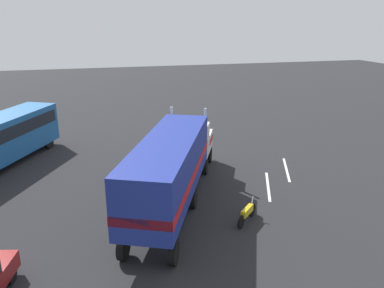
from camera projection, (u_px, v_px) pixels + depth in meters
The scene contains 6 objects.
ground_plane at pixel (192, 163), 27.85m from camera, with size 120.00×120.00×0.00m, color #232326.
lane_stripe_near at pixel (268, 186), 24.04m from camera, with size 4.40×0.16×0.01m, color silver.
lane_stripe_mid at pixel (286, 169), 26.69m from camera, with size 4.40×0.16×0.01m, color silver.
semi_truck at pixel (173, 162), 20.86m from camera, with size 13.91×8.18×4.50m.
person_bystander at pixel (132, 197), 20.54m from camera, with size 0.40×0.48×1.63m.
motorcycle at pixel (247, 213), 19.69m from camera, with size 1.55×1.58×1.12m.
Camera 1 is at (-25.18, 6.80, 9.88)m, focal length 36.33 mm.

